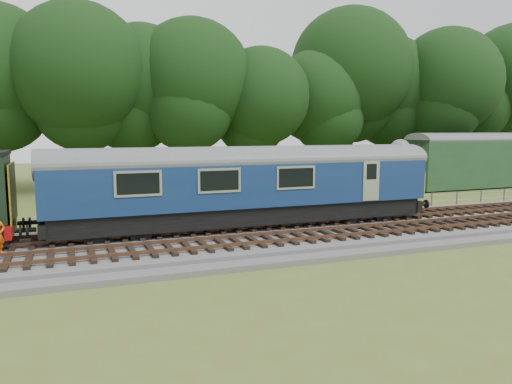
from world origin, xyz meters
name	(u,v)px	position (x,y,z in m)	size (l,w,h in m)	color
ground	(325,235)	(0.00, 0.00, 0.00)	(120.00, 120.00, 0.00)	#536525
ballast	(325,231)	(0.00, 0.00, 0.17)	(70.00, 7.00, 0.35)	#4C4C4F
track_north	(312,221)	(0.00, 1.40, 0.42)	(67.20, 2.40, 0.21)	black
track_south	(343,233)	(0.00, -1.60, 0.42)	(67.20, 2.40, 0.21)	black
fence	(286,219)	(0.00, 4.50, 0.00)	(64.00, 0.12, 1.00)	#6B6054
tree_line	(203,186)	(0.00, 22.00, 0.00)	(70.00, 8.00, 18.00)	black
dmu_railcar	(248,179)	(-3.36, 1.40, 2.61)	(18.05, 2.86, 3.88)	black
parked_coach	(499,157)	(23.71, 12.26, 2.55)	(17.77, 3.32, 4.53)	#1C3D1D
shed	(454,168)	(22.80, 16.50, 1.35)	(3.54, 3.54, 2.67)	#1C3D1D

